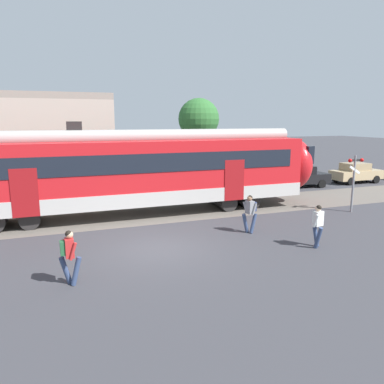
% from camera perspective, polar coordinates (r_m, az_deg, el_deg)
% --- Properties ---
extents(ground_plane, '(160.00, 160.00, 0.00)m').
position_cam_1_polar(ground_plane, '(14.34, -5.22, -8.68)').
color(ground_plane, '#38383D').
extents(pedestrian_red, '(0.64, 0.53, 1.67)m').
position_cam_1_polar(pedestrian_red, '(11.62, -18.24, -8.79)').
color(pedestrian_red, navy).
rests_on(pedestrian_red, ground).
extents(pedestrian_grey, '(0.67, 0.54, 1.67)m').
position_cam_1_polar(pedestrian_grey, '(16.19, 8.85, -2.81)').
color(pedestrian_grey, navy).
rests_on(pedestrian_grey, ground).
extents(pedestrian_white, '(0.54, 0.68, 1.67)m').
position_cam_1_polar(pedestrian_white, '(14.97, 18.62, -4.50)').
color(pedestrian_white, navy).
rests_on(pedestrian_white, ground).
extents(parked_car_black, '(4.09, 1.93, 1.54)m').
position_cam_1_polar(parked_car_black, '(28.21, 16.22, 2.31)').
color(parked_car_black, black).
rests_on(parked_car_black, ground).
extents(parked_car_tan, '(4.02, 1.80, 1.54)m').
position_cam_1_polar(parked_car_tan, '(31.62, 23.71, 2.71)').
color(parked_car_tan, tan).
rests_on(parked_car_tan, ground).
extents(crossing_signal, '(0.96, 0.22, 3.00)m').
position_cam_1_polar(crossing_signal, '(21.23, 23.48, 2.47)').
color(crossing_signal, gray).
rests_on(crossing_signal, ground).
extents(street_tree_right, '(3.44, 3.44, 6.60)m').
position_cam_1_polar(street_tree_right, '(32.06, 1.03, 11.03)').
color(street_tree_right, brown).
rests_on(street_tree_right, ground).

